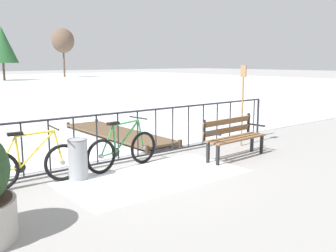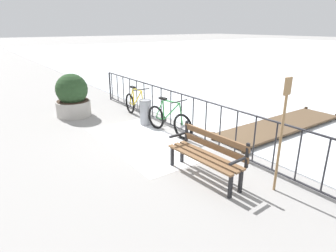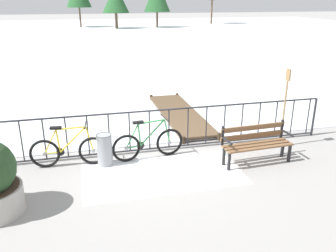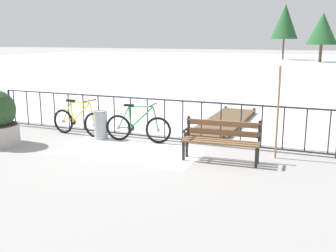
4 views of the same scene
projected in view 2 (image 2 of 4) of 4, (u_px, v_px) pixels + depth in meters
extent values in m
plane|color=gray|center=(181.00, 132.00, 7.85)|extent=(160.00, 160.00, 0.00)
cube|color=white|center=(144.00, 142.00, 7.17)|extent=(3.38, 1.73, 0.01)
cylinder|color=#232328|center=(182.00, 94.00, 7.51)|extent=(9.00, 0.04, 0.04)
cylinder|color=#232328|center=(181.00, 129.00, 7.83)|extent=(9.00, 0.04, 0.04)
cylinder|color=#232328|center=(110.00, 86.00, 11.15)|extent=(0.06, 0.06, 1.05)
cylinder|color=#232328|center=(112.00, 86.00, 11.00)|extent=(0.03, 0.03, 0.97)
cylinder|color=#232328|center=(118.00, 88.00, 10.63)|extent=(0.03, 0.03, 0.97)
cylinder|color=#232328|center=(123.00, 90.00, 10.26)|extent=(0.03, 0.03, 0.97)
cylinder|color=#232328|center=(130.00, 93.00, 9.89)|extent=(0.03, 0.03, 0.97)
cylinder|color=#232328|center=(137.00, 95.00, 9.52)|extent=(0.03, 0.03, 0.97)
cylinder|color=#232328|center=(144.00, 98.00, 9.15)|extent=(0.03, 0.03, 0.97)
cylinder|color=#232328|center=(152.00, 101.00, 8.78)|extent=(0.03, 0.03, 0.97)
cylinder|color=#232328|center=(161.00, 104.00, 8.41)|extent=(0.03, 0.03, 0.97)
cylinder|color=#232328|center=(171.00, 108.00, 8.04)|extent=(0.03, 0.03, 0.97)
cylinder|color=#232328|center=(181.00, 112.00, 7.67)|extent=(0.03, 0.03, 0.97)
cylinder|color=#232328|center=(193.00, 116.00, 7.30)|extent=(0.03, 0.03, 0.97)
cylinder|color=#232328|center=(206.00, 121.00, 6.93)|extent=(0.03, 0.03, 0.97)
cylinder|color=#232328|center=(220.00, 126.00, 6.56)|extent=(0.03, 0.03, 0.97)
cylinder|color=#232328|center=(236.00, 132.00, 6.19)|extent=(0.03, 0.03, 0.97)
cylinder|color=#232328|center=(254.00, 139.00, 5.82)|extent=(0.03, 0.03, 0.97)
cylinder|color=#232328|center=(275.00, 147.00, 5.45)|extent=(0.03, 0.03, 0.97)
cylinder|color=#232328|center=(298.00, 156.00, 5.08)|extent=(0.03, 0.03, 0.97)
cylinder|color=#232328|center=(326.00, 166.00, 4.71)|extent=(0.03, 0.03, 0.97)
torus|color=black|center=(130.00, 103.00, 9.45)|extent=(0.66, 0.12, 0.66)
cylinder|color=gray|center=(130.00, 103.00, 9.45)|extent=(0.08, 0.07, 0.08)
torus|color=black|center=(144.00, 111.00, 8.59)|extent=(0.66, 0.12, 0.66)
cylinder|color=gray|center=(144.00, 111.00, 8.59)|extent=(0.08, 0.07, 0.08)
cylinder|color=yellow|center=(133.00, 97.00, 9.10)|extent=(0.08, 0.04, 0.53)
cylinder|color=yellow|center=(138.00, 98.00, 8.84)|extent=(0.61, 0.09, 0.59)
cylinder|color=yellow|center=(137.00, 90.00, 8.77)|extent=(0.63, 0.09, 0.07)
cylinder|color=yellow|center=(132.00, 104.00, 9.31)|extent=(0.34, 0.06, 0.05)
cylinder|color=yellow|center=(131.00, 96.00, 9.24)|extent=(0.32, 0.06, 0.56)
cylinder|color=yellow|center=(143.00, 101.00, 8.55)|extent=(0.16, 0.05, 0.59)
cube|color=black|center=(133.00, 87.00, 9.02)|extent=(0.25, 0.12, 0.05)
cylinder|color=black|center=(141.00, 89.00, 8.49)|extent=(0.08, 0.52, 0.03)
cylinder|color=black|center=(134.00, 105.00, 9.17)|extent=(0.18, 0.04, 0.18)
torus|color=black|center=(156.00, 117.00, 8.00)|extent=(0.66, 0.14, 0.66)
cylinder|color=gray|center=(156.00, 117.00, 8.00)|extent=(0.09, 0.07, 0.08)
torus|color=black|center=(183.00, 127.00, 7.26)|extent=(0.66, 0.14, 0.66)
cylinder|color=gray|center=(183.00, 127.00, 7.26)|extent=(0.09, 0.07, 0.08)
cylinder|color=#2D843D|center=(163.00, 110.00, 7.69)|extent=(0.08, 0.04, 0.53)
cylinder|color=#2D843D|center=(171.00, 112.00, 7.46)|extent=(0.61, 0.11, 0.59)
cylinder|color=#2D843D|center=(171.00, 102.00, 7.39)|extent=(0.63, 0.11, 0.07)
cylinder|color=#2D843D|center=(160.00, 118.00, 7.88)|extent=(0.34, 0.07, 0.05)
cylinder|color=#2D843D|center=(159.00, 109.00, 7.81)|extent=(0.32, 0.07, 0.56)
cylinder|color=#2D843D|center=(181.00, 115.00, 7.21)|extent=(0.16, 0.05, 0.59)
cube|color=black|center=(163.00, 98.00, 7.60)|extent=(0.25, 0.13, 0.05)
cylinder|color=black|center=(180.00, 101.00, 7.15)|extent=(0.09, 0.52, 0.03)
cylinder|color=black|center=(164.00, 119.00, 7.76)|extent=(0.18, 0.04, 0.18)
cube|color=brown|center=(210.00, 154.00, 5.42)|extent=(1.60, 0.19, 0.04)
cube|color=brown|center=(204.00, 157.00, 5.33)|extent=(1.60, 0.19, 0.04)
cube|color=brown|center=(198.00, 159.00, 5.24)|extent=(1.60, 0.19, 0.04)
cube|color=brown|center=(214.00, 146.00, 5.43)|extent=(1.60, 0.14, 0.12)
cube|color=brown|center=(214.00, 136.00, 5.37)|extent=(1.60, 0.14, 0.12)
cube|color=black|center=(230.00, 186.00, 4.76)|extent=(0.05, 0.06, 0.44)
cube|color=black|center=(241.00, 181.00, 4.92)|extent=(0.05, 0.06, 0.44)
cube|color=black|center=(247.00, 156.00, 4.84)|extent=(0.05, 0.05, 0.45)
cube|color=black|center=(238.00, 161.00, 4.70)|extent=(0.06, 0.40, 0.04)
cube|color=black|center=(172.00, 156.00, 5.89)|extent=(0.05, 0.06, 0.44)
cube|color=black|center=(182.00, 152.00, 6.04)|extent=(0.05, 0.06, 0.44)
cube|color=black|center=(187.00, 131.00, 5.97)|extent=(0.05, 0.05, 0.45)
cube|color=black|center=(177.00, 135.00, 5.83)|extent=(0.06, 0.40, 0.04)
cylinder|color=#ADA8A0|center=(74.00, 108.00, 9.19)|extent=(1.06, 1.06, 0.49)
cylinder|color=#38281E|center=(73.00, 101.00, 9.10)|extent=(0.98, 0.98, 0.02)
sphere|color=#264223|center=(72.00, 89.00, 8.99)|extent=(0.98, 0.98, 0.98)
cylinder|color=gray|center=(145.00, 112.00, 8.35)|extent=(0.34, 0.34, 0.72)
torus|color=#545558|center=(145.00, 100.00, 8.23)|extent=(0.35, 0.35, 0.02)
cylinder|color=#937047|center=(280.00, 145.00, 4.80)|extent=(0.04, 0.04, 1.70)
cube|color=#937047|center=(288.00, 86.00, 4.47)|extent=(0.03, 0.16, 0.28)
cube|color=brown|center=(281.00, 125.00, 8.02)|extent=(1.10, 4.20, 0.06)
cylinder|color=#3C2E20|center=(213.00, 136.00, 7.26)|extent=(0.10, 0.10, 0.20)
cylinder|color=#3C2E20|center=(244.00, 149.00, 6.50)|extent=(0.10, 0.10, 0.20)
cylinder|color=#3C2E20|center=(306.00, 110.00, 9.55)|extent=(0.10, 0.10, 0.20)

